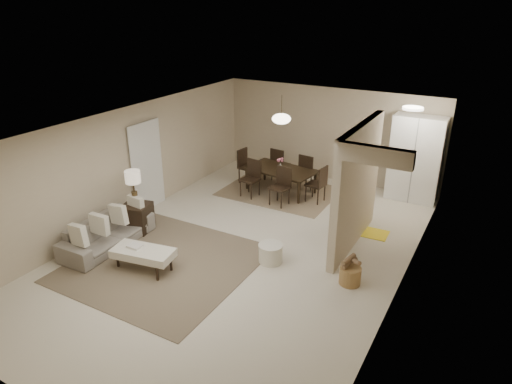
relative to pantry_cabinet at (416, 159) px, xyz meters
The scene contains 22 objects.
floor 4.88m from the pantry_cabinet, 119.52° to the right, with size 9.00×9.00×0.00m, color beige.
ceiling 4.98m from the pantry_cabinet, 119.52° to the right, with size 9.00×9.00×0.00m, color white.
back_wall 2.38m from the pantry_cabinet, behind, with size 6.00×6.00×0.00m, color #BFAC91.
left_wall 6.77m from the pantry_cabinet, 142.20° to the right, with size 9.00×9.00×0.00m, color #BFAC91.
right_wall 4.21m from the pantry_cabinet, 81.10° to the right, with size 9.00×9.00×0.00m, color #BFAC91.
partition 2.96m from the pantry_cabinet, 100.74° to the right, with size 0.15×2.50×2.50m, color #BFAC91.
doorway 6.40m from the pantry_cabinet, 146.29° to the right, with size 0.04×0.90×2.04m, color black.
pantry_cabinet is the anchor object (origin of this frame).
flush_light 1.70m from the pantry_cabinet, 93.01° to the right, with size 0.44×0.44×0.05m, color white.
living_rug 6.44m from the pantry_cabinet, 122.18° to the right, with size 3.20×3.20×0.01m, color brown.
sofa 7.25m from the pantry_cabinet, 131.74° to the right, with size 0.78×2.00×0.58m, color gray.
ottoman_bench 6.76m from the pantry_cabinet, 122.26° to the right, with size 1.20×0.71×0.41m.
side_table 6.64m from the pantry_cabinet, 136.03° to the right, with size 0.55×0.55×0.60m, color black.
table_lamp 6.60m from the pantry_cabinet, 136.03° to the right, with size 0.32×0.32×0.76m.
round_pouf 4.72m from the pantry_cabinet, 111.11° to the right, with size 0.46×0.46×0.36m, color beige.
wicker_basket 4.38m from the pantry_cabinet, 91.71° to the right, with size 0.38×0.38×0.32m, color #9A673D.
dining_rug 3.43m from the pantry_cabinet, 158.87° to the right, with size 2.80×2.10×0.01m, color #867053.
dining_table 3.35m from the pantry_cabinet, 158.87° to the right, with size 1.75×0.98×0.62m, color black.
dining_chairs 3.32m from the pantry_cabinet, 158.87° to the right, with size 2.52×1.95×0.93m.
vase 3.28m from the pantry_cabinet, 158.87° to the right, with size 0.15×0.15×0.15m, color silver.
yellow_mat 2.53m from the pantry_cabinet, 99.92° to the right, with size 0.83×0.51×0.01m, color yellow.
pendant_light 3.38m from the pantry_cabinet, 158.87° to the right, with size 0.46×0.46×0.71m.
Camera 1 is at (4.09, -6.81, 4.60)m, focal length 32.00 mm.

